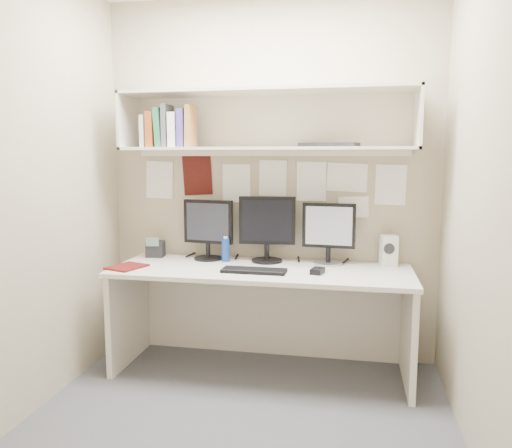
% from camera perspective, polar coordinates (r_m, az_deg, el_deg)
% --- Properties ---
extents(floor, '(2.40, 2.00, 0.01)m').
position_cam_1_polar(floor, '(3.04, -1.77, -21.38)').
color(floor, '#48484D').
rests_on(floor, ground).
extents(wall_back, '(2.40, 0.02, 2.60)m').
position_cam_1_polar(wall_back, '(3.64, 1.63, 4.95)').
color(wall_back, tan).
rests_on(wall_back, ground).
extents(wall_front, '(2.40, 0.02, 2.60)m').
position_cam_1_polar(wall_front, '(1.70, -9.41, 1.66)').
color(wall_front, tan).
rests_on(wall_front, ground).
extents(wall_left, '(0.02, 2.00, 2.60)m').
position_cam_1_polar(wall_left, '(3.15, -23.74, 3.87)').
color(wall_left, tan).
rests_on(wall_left, ground).
extents(wall_right, '(0.02, 2.00, 2.60)m').
position_cam_1_polar(wall_right, '(2.66, 24.22, 3.25)').
color(wall_right, tan).
rests_on(wall_right, ground).
extents(desk, '(2.00, 0.70, 0.73)m').
position_cam_1_polar(desk, '(3.47, 0.61, -10.92)').
color(desk, silver).
rests_on(desk, floor).
extents(overhead_hutch, '(2.00, 0.38, 0.40)m').
position_cam_1_polar(overhead_hutch, '(3.50, 1.28, 11.71)').
color(overhead_hutch, beige).
rests_on(overhead_hutch, wall_back).
extents(pinned_papers, '(1.92, 0.01, 0.48)m').
position_cam_1_polar(pinned_papers, '(3.64, 1.61, 4.16)').
color(pinned_papers, white).
rests_on(pinned_papers, wall_back).
extents(monitor_left, '(0.37, 0.21, 0.43)m').
position_cam_1_polar(monitor_left, '(3.64, -5.49, -0.32)').
color(monitor_left, black).
rests_on(monitor_left, desk).
extents(monitor_center, '(0.40, 0.22, 0.47)m').
position_cam_1_polar(monitor_center, '(3.54, 1.28, -0.27)').
color(monitor_center, black).
rests_on(monitor_center, desk).
extents(monitor_right, '(0.37, 0.20, 0.43)m').
position_cam_1_polar(monitor_right, '(3.50, 8.31, -0.76)').
color(monitor_right, '#A5A5AA').
rests_on(monitor_right, desk).
extents(keyboard, '(0.42, 0.16, 0.02)m').
position_cam_1_polar(keyboard, '(3.25, -0.23, -5.35)').
color(keyboard, black).
rests_on(keyboard, desk).
extents(mouse, '(0.09, 0.13, 0.03)m').
position_cam_1_polar(mouse, '(3.24, 7.05, -5.34)').
color(mouse, black).
rests_on(mouse, desk).
extents(speaker, '(0.12, 0.13, 0.21)m').
position_cam_1_polar(speaker, '(3.55, 14.91, -2.92)').
color(speaker, silver).
rests_on(speaker, desk).
extents(blue_bottle, '(0.06, 0.06, 0.18)m').
position_cam_1_polar(blue_bottle, '(3.58, -3.49, -2.93)').
color(blue_bottle, navy).
rests_on(blue_bottle, desk).
extents(maroon_notebook, '(0.26, 0.29, 0.01)m').
position_cam_1_polar(maroon_notebook, '(3.49, -14.54, -4.76)').
color(maroon_notebook, '#560E0F').
rests_on(maroon_notebook, desk).
extents(desk_phone, '(0.14, 0.13, 0.15)m').
position_cam_1_polar(desk_phone, '(3.81, -11.42, -2.79)').
color(desk_phone, black).
rests_on(desk_phone, desk).
extents(book_stack, '(0.36, 0.18, 0.29)m').
position_cam_1_polar(book_stack, '(3.57, -9.88, 10.70)').
color(book_stack, '#B8BAB3').
rests_on(book_stack, overhead_hutch).
extents(hutch_tray, '(0.42, 0.25, 0.03)m').
position_cam_1_polar(hutch_tray, '(3.42, 8.31, 8.95)').
color(hutch_tray, black).
rests_on(hutch_tray, overhead_hutch).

